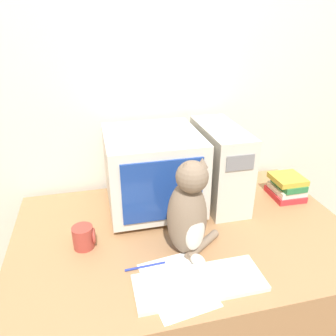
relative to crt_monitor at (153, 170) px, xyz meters
name	(u,v)px	position (x,y,z in m)	size (l,w,h in m)	color
wall_back	(157,95)	(0.09, 0.31, 0.29)	(7.00, 0.05, 2.50)	beige
desk	(182,294)	(0.09, -0.24, -0.58)	(1.49, 0.96, 0.76)	#9E7047
crt_monitor	(153,170)	(0.00, 0.00, 0.00)	(0.44, 0.45, 0.38)	beige
computer_tower	(219,165)	(0.34, 0.00, 0.00)	(0.18, 0.44, 0.39)	beige
keyboard	(199,283)	(0.05, -0.56, -0.19)	(0.47, 0.18, 0.02)	silver
cat	(189,213)	(0.06, -0.38, -0.01)	(0.26, 0.23, 0.42)	#7A6651
book_stack	(287,187)	(0.70, -0.07, -0.14)	(0.16, 0.18, 0.12)	red
pen	(145,266)	(-0.12, -0.43, -0.19)	(0.16, 0.02, 0.01)	navy
paper_sheet	(177,284)	(-0.02, -0.54, -0.20)	(0.25, 0.32, 0.00)	white
mug	(84,237)	(-0.34, -0.25, -0.15)	(0.09, 0.09, 0.10)	#9E382D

